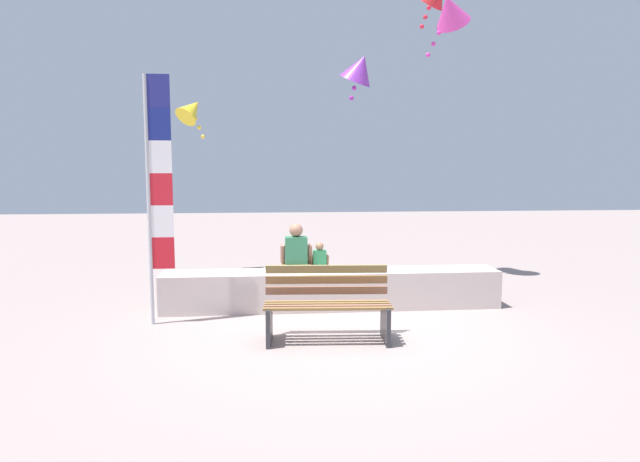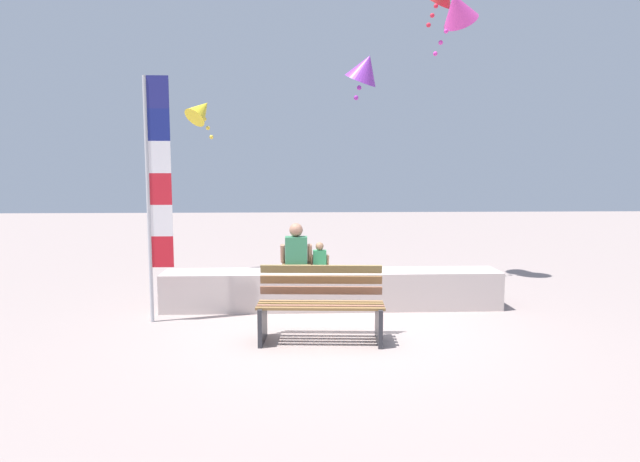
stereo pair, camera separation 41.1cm
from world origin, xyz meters
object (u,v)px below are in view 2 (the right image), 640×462
flag_banner (155,185)px  kite_magenta (457,8)px  kite_yellow (201,110)px  kite_purple (365,68)px  person_adult (296,252)px  person_child (320,260)px  park_bench (321,307)px

flag_banner → kite_magenta: 6.04m
kite_yellow → kite_purple: bearing=-23.6°
kite_purple → kite_magenta: kite_magenta is taller
flag_banner → kite_yellow: (-0.02, 3.75, 1.38)m
flag_banner → kite_yellow: size_ratio=3.62×
person_adult → kite_purple: 3.66m
person_child → flag_banner: 2.58m
kite_purple → kite_magenta: size_ratio=0.81×
person_adult → flag_banner: size_ratio=0.22×
person_child → flag_banner: size_ratio=0.13×
person_adult → kite_yellow: kite_yellow is taller
person_child → kite_purple: bearing=63.3°
flag_banner → kite_magenta: bearing=26.9°
flag_banner → person_adult: bearing=19.8°
kite_purple → kite_yellow: bearing=156.4°
person_adult → park_bench: bearing=-79.3°
person_adult → kite_yellow: (-1.88, 3.08, 2.40)m
person_child → kite_yellow: bearing=125.9°
person_adult → kite_yellow: bearing=121.4°
park_bench → kite_yellow: (-2.18, 4.65, 2.83)m
kite_magenta → kite_yellow: (-4.70, 1.38, -1.62)m
kite_yellow → kite_magenta: bearing=-16.4°
person_child → kite_purple: kite_purple is taller
flag_banner → park_bench: bearing=-22.4°
park_bench → kite_magenta: 6.06m
kite_magenta → kite_yellow: kite_magenta is taller
person_child → kite_purple: size_ratio=0.46×
kite_magenta → kite_yellow: bearing=163.6°
kite_magenta → kite_yellow: 5.16m
park_bench → person_adult: 1.65m
person_child → kite_magenta: 5.10m
kite_yellow → person_child: bearing=-54.1°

